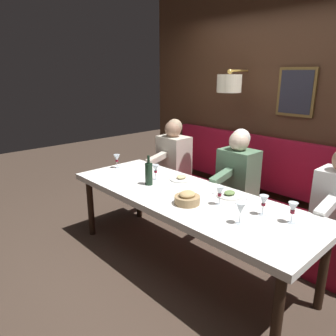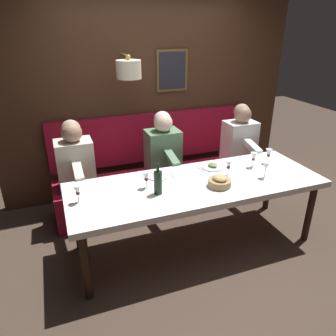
# 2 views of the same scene
# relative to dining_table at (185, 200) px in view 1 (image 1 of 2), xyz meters

# --- Properties ---
(ground_plane) EXTENTS (12.00, 12.00, 0.00)m
(ground_plane) POSITION_rel_dining_table_xyz_m (0.00, 0.00, -0.68)
(ground_plane) COLOR #423328
(dining_table) EXTENTS (0.90, 2.52, 0.74)m
(dining_table) POSITION_rel_dining_table_xyz_m (0.00, 0.00, 0.00)
(dining_table) COLOR white
(dining_table) RESTS_ON ground_plane
(banquette_bench) EXTENTS (0.52, 2.72, 0.45)m
(banquette_bench) POSITION_rel_dining_table_xyz_m (0.89, 0.00, -0.45)
(banquette_bench) COLOR maroon
(banquette_bench) RESTS_ON ground_plane
(back_wall_panel) EXTENTS (0.59, 3.92, 2.90)m
(back_wall_panel) POSITION_rel_dining_table_xyz_m (1.46, 0.00, 0.69)
(back_wall_panel) COLOR #422819
(back_wall_panel) RESTS_ON ground_plane
(diner_near) EXTENTS (0.60, 0.40, 0.79)m
(diner_near) POSITION_rel_dining_table_xyz_m (0.88, 0.04, 0.14)
(diner_near) COLOR #567A5B
(diner_near) RESTS_ON banquette_bench
(diner_middle) EXTENTS (0.60, 0.40, 0.79)m
(diner_middle) POSITION_rel_dining_table_xyz_m (0.88, 1.07, 0.14)
(diner_middle) COLOR beige
(diner_middle) RESTS_ON banquette_bench
(place_setting_0) EXTENTS (0.24, 0.32, 0.05)m
(place_setting_0) POSITION_rel_dining_table_xyz_m (0.26, -0.31, 0.08)
(place_setting_0) COLOR silver
(place_setting_0) RESTS_ON dining_table
(place_setting_1) EXTENTS (0.24, 0.32, 0.05)m
(place_setting_1) POSITION_rel_dining_table_xyz_m (0.26, 0.31, 0.08)
(place_setting_1) COLOR white
(place_setting_1) RESTS_ON dining_table
(wine_glass_0) EXTENTS (0.07, 0.07, 0.16)m
(wine_glass_0) POSITION_rel_dining_table_xyz_m (0.07, 0.50, 0.18)
(wine_glass_0) COLOR silver
(wine_glass_0) RESTS_ON dining_table
(wine_glass_1) EXTENTS (0.07, 0.07, 0.16)m
(wine_glass_1) POSITION_rel_dining_table_xyz_m (-0.13, -0.69, 0.18)
(wine_glass_1) COLOR silver
(wine_glass_1) RESTS_ON dining_table
(wine_glass_2) EXTENTS (0.07, 0.07, 0.16)m
(wine_glass_2) POSITION_rel_dining_table_xyz_m (0.04, -0.37, 0.18)
(wine_glass_2) COLOR silver
(wine_glass_2) RESTS_ON dining_table
(wine_glass_3) EXTENTS (0.07, 0.07, 0.16)m
(wine_glass_3) POSITION_rel_dining_table_xyz_m (0.02, 1.13, 0.18)
(wine_glass_3) COLOR silver
(wine_glass_3) RESTS_ON dining_table
(wine_glass_4) EXTENTS (0.07, 0.07, 0.16)m
(wine_glass_4) POSITION_rel_dining_table_xyz_m (0.13, -0.73, 0.18)
(wine_glass_4) COLOR silver
(wine_glass_4) RESTS_ON dining_table
(wine_glass_5) EXTENTS (0.07, 0.07, 0.16)m
(wine_glass_5) POSITION_rel_dining_table_xyz_m (0.16, -0.95, 0.18)
(wine_glass_5) COLOR silver
(wine_glass_5) RESTS_ON dining_table
(wine_bottle) EXTENTS (0.08, 0.08, 0.30)m
(wine_bottle) POSITION_rel_dining_table_xyz_m (-0.08, 0.43, 0.18)
(wine_bottle) COLOR black
(wine_bottle) RESTS_ON dining_table
(bread_bowl) EXTENTS (0.22, 0.22, 0.12)m
(bread_bowl) POSITION_rel_dining_table_xyz_m (-0.15, -0.17, 0.11)
(bread_bowl) COLOR #9E7F56
(bread_bowl) RESTS_ON dining_table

